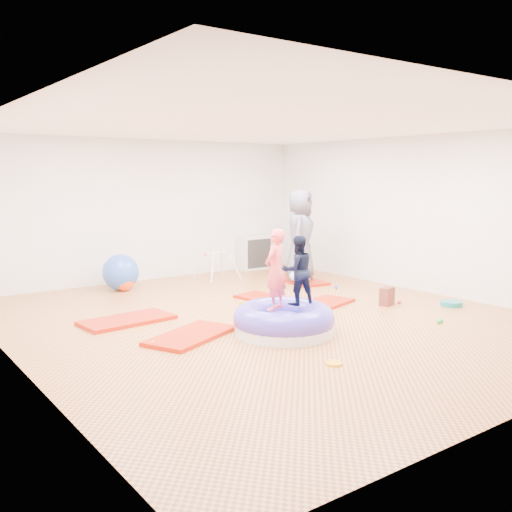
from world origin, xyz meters
TOP-DOWN VIEW (x-y plane):
  - room at (0.00, 0.00)m, footprint 7.01×8.01m
  - gym_mat_front_left at (-1.40, -0.18)m, footprint 1.44×1.12m
  - gym_mat_mid_left at (-1.74, 1.06)m, footprint 1.36×0.77m
  - gym_mat_center_back at (0.77, 1.02)m, footprint 0.73×1.20m
  - gym_mat_right at (1.27, 0.20)m, footprint 1.26×0.87m
  - gym_mat_rear_right at (2.32, 2.00)m, footprint 0.76×1.29m
  - inflatable_cushion at (-0.30, -0.74)m, footprint 1.36×1.36m
  - child_pink at (-0.44, -0.74)m, footprint 0.46×0.39m
  - child_navy at (-0.01, -0.67)m, footprint 0.54×0.47m
  - adult_caregiver at (2.30, 1.97)m, footprint 1.02×0.99m
  - infant at (2.13, 1.79)m, footprint 0.40×0.41m
  - ball_pit_balls at (0.92, -0.04)m, footprint 4.41×3.35m
  - exercise_ball_blue at (-0.89, 3.30)m, footprint 0.67×0.67m
  - exercise_ball_orange at (-0.87, 3.17)m, footprint 0.36×0.36m
  - infant_play_gym at (1.09, 3.13)m, footprint 0.74×0.70m
  - cube_shelf at (2.51, 3.79)m, footprint 0.74×0.37m
  - balance_disc at (2.91, -1.07)m, footprint 0.35×0.35m
  - backpack at (2.10, -0.42)m, footprint 0.29×0.22m
  - yellow_toy at (-0.65, -2.06)m, footprint 0.19×0.19m

SIDE VIEW (x-z plane):
  - yellow_toy at x=-0.65m, z-range 0.00..0.03m
  - gym_mat_center_back at x=0.77m, z-range 0.00..0.05m
  - gym_mat_right at x=1.27m, z-range 0.00..0.05m
  - gym_mat_rear_right at x=2.32m, z-range 0.00..0.05m
  - gym_mat_front_left at x=-1.40m, z-range 0.00..0.05m
  - gym_mat_mid_left at x=-1.74m, z-range 0.00..0.05m
  - ball_pit_balls at x=0.92m, z-range 0.00..0.06m
  - balance_disc at x=2.91m, z-range 0.00..0.08m
  - backpack at x=2.10m, z-range 0.00..0.29m
  - inflatable_cushion at x=-0.30m, z-range -0.05..0.38m
  - infant at x=2.13m, z-range 0.05..0.29m
  - exercise_ball_orange at x=-0.87m, z-range 0.00..0.36m
  - exercise_ball_blue at x=-0.89m, z-range 0.00..0.67m
  - cube_shelf at x=2.51m, z-range 0.00..0.74m
  - infant_play_gym at x=1.09m, z-range 0.09..0.66m
  - child_navy at x=-0.01m, z-range 0.39..1.34m
  - child_pink at x=-0.44m, z-range 0.39..1.46m
  - adult_caregiver at x=2.30m, z-range 0.05..1.82m
  - room at x=0.00m, z-range 0.00..2.80m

